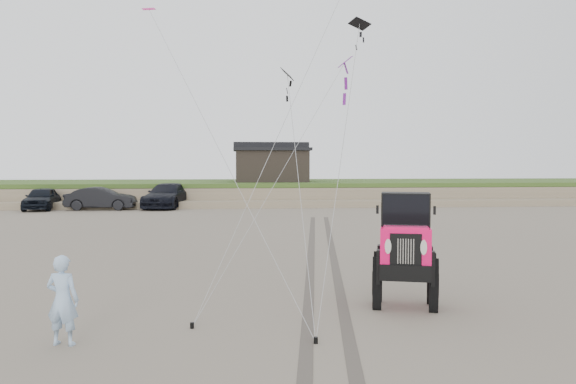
% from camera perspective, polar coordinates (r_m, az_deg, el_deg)
% --- Properties ---
extents(ground, '(160.00, 160.00, 0.00)m').
position_cam_1_polar(ground, '(11.40, -0.47, -13.98)').
color(ground, '#6B6054').
rests_on(ground, ground).
extents(dune_ridge, '(160.00, 14.25, 1.73)m').
position_cam_1_polar(dune_ridge, '(48.44, -4.12, 0.03)').
color(dune_ridge, '#7A6B54').
rests_on(dune_ridge, ground).
extents(cabin, '(6.40, 5.40, 3.35)m').
position_cam_1_polar(cabin, '(47.96, -1.72, 2.89)').
color(cabin, black).
rests_on(cabin, dune_ridge).
extents(truck_a, '(2.26, 4.84, 1.60)m').
position_cam_1_polar(truck_a, '(43.31, -23.73, -0.60)').
color(truck_a, black).
rests_on(truck_a, ground).
extents(truck_b, '(4.88, 1.85, 1.59)m').
position_cam_1_polar(truck_b, '(41.76, -18.46, -0.63)').
color(truck_b, black).
rests_on(truck_b, ground).
extents(truck_c, '(3.56, 6.52, 1.79)m').
position_cam_1_polar(truck_c, '(42.32, -12.16, -0.36)').
color(truck_c, black).
rests_on(truck_c, ground).
extents(jeep, '(3.90, 6.12, 2.11)m').
position_cam_1_polar(jeep, '(13.23, 11.80, -6.96)').
color(jeep, '#FF0B59').
rests_on(jeep, ground).
extents(man, '(0.68, 0.52, 1.66)m').
position_cam_1_polar(man, '(11.17, -21.93, -10.15)').
color(man, '#859ACD').
rests_on(man, ground).
extents(kite_flock, '(8.65, 8.53, 7.69)m').
position_cam_1_polar(kite_flock, '(20.13, 5.42, 17.71)').
color(kite_flock, '#D31A78').
rests_on(kite_flock, ground).
extents(stake_main, '(0.08, 0.08, 0.12)m').
position_cam_1_polar(stake_main, '(11.74, -9.73, -13.21)').
color(stake_main, black).
rests_on(stake_main, ground).
extents(stake_aux, '(0.08, 0.08, 0.12)m').
position_cam_1_polar(stake_aux, '(10.69, 2.84, -14.81)').
color(stake_aux, black).
rests_on(stake_aux, ground).
extents(tire_tracks, '(5.22, 29.74, 0.01)m').
position_cam_1_polar(tire_tracks, '(19.38, 3.51, -6.89)').
color(tire_tracks, '#4C443D').
rests_on(tire_tracks, ground).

